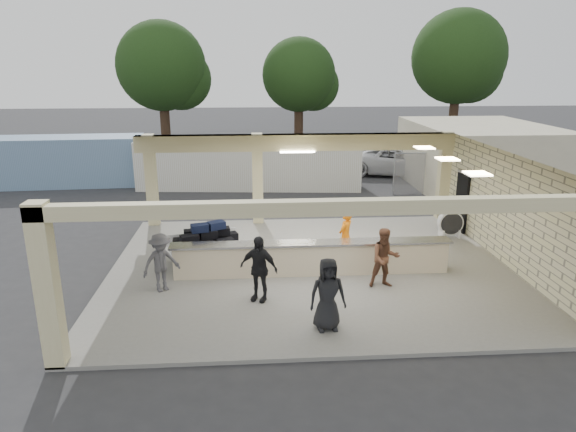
{
  "coord_description": "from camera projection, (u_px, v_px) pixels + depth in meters",
  "views": [
    {
      "loc": [
        -1.69,
        -14.45,
        6.07
      ],
      "look_at": [
        -0.6,
        1.0,
        1.43
      ],
      "focal_mm": 32.0,
      "sensor_mm": 36.0,
      "label": 1
    }
  ],
  "objects": [
    {
      "name": "tree_left",
      "position": [
        167.0,
        70.0,
        36.63
      ],
      "size": [
        6.6,
        6.3,
        9.0
      ],
      "color": "#382619",
      "rests_on": "ground"
    },
    {
      "name": "passenger_b",
      "position": [
        259.0,
        268.0,
        13.22
      ],
      "size": [
        1.09,
        0.77,
        1.76
      ],
      "primitive_type": "imported",
      "rotation": [
        0.0,
        0.0,
        -0.43
      ],
      "color": "black",
      "rests_on": "pavilion"
    },
    {
      "name": "container_blue",
      "position": [
        47.0,
        161.0,
        26.15
      ],
      "size": [
        9.63,
        2.77,
        2.48
      ],
      "primitive_type": "cube",
      "rotation": [
        0.0,
        0.0,
        0.05
      ],
      "color": "#6E8DB1",
      "rests_on": "ground"
    },
    {
      "name": "passenger_c",
      "position": [
        161.0,
        263.0,
        13.79
      ],
      "size": [
        1.08,
        0.88,
        1.63
      ],
      "primitive_type": "imported",
      "rotation": [
        0.0,
        0.0,
        0.58
      ],
      "color": "#47464A",
      "rests_on": "pavilion"
    },
    {
      "name": "baggage_handler",
      "position": [
        345.0,
        236.0,
        15.84
      ],
      "size": [
        0.63,
        0.68,
        1.65
      ],
      "primitive_type": "imported",
      "rotation": [
        0.0,
        0.0,
        4.04
      ],
      "color": "orange",
      "rests_on": "pavilion"
    },
    {
      "name": "container_white",
      "position": [
        249.0,
        164.0,
        25.75
      ],
      "size": [
        11.19,
        3.16,
        2.39
      ],
      "primitive_type": "cube",
      "rotation": [
        0.0,
        0.0,
        -0.09
      ],
      "color": "silver",
      "rests_on": "ground"
    },
    {
      "name": "passenger_a",
      "position": [
        385.0,
        258.0,
        14.03
      ],
      "size": [
        0.82,
        0.38,
        1.68
      ],
      "primitive_type": "imported",
      "rotation": [
        0.0,
        0.0,
        0.02
      ],
      "color": "brown",
      "rests_on": "pavilion"
    },
    {
      "name": "tree_right",
      "position": [
        462.0,
        61.0,
        38.89
      ],
      "size": [
        7.2,
        7.0,
        10.0
      ],
      "color": "#382619",
      "rests_on": "ground"
    },
    {
      "name": "car_dark",
      "position": [
        354.0,
        155.0,
        30.81
      ],
      "size": [
        4.82,
        3.33,
        1.52
      ],
      "primitive_type": "imported",
      "rotation": [
        0.0,
        0.0,
        1.15
      ],
      "color": "black",
      "rests_on": "ground"
    },
    {
      "name": "ground",
      "position": [
        310.0,
        270.0,
        15.66
      ],
      "size": [
        120.0,
        120.0,
        0.0
      ],
      "primitive_type": "plane",
      "color": "#29292B",
      "rests_on": "ground"
    },
    {
      "name": "luggage_cart",
      "position": [
        205.0,
        242.0,
        15.71
      ],
      "size": [
        2.52,
        1.97,
        1.29
      ],
      "rotation": [
        0.0,
        0.0,
        0.3
      ],
      "color": "silver",
      "rests_on": "pavilion"
    },
    {
      "name": "fence",
      "position": [
        516.0,
        171.0,
        24.7
      ],
      "size": [
        12.06,
        0.06,
        2.03
      ],
      "color": "gray",
      "rests_on": "ground"
    },
    {
      "name": "baggage_counter",
      "position": [
        312.0,
        258.0,
        15.01
      ],
      "size": [
        8.2,
        0.58,
        0.98
      ],
      "color": "beige",
      "rests_on": "pavilion"
    },
    {
      "name": "drum_fan",
      "position": [
        450.0,
        223.0,
        18.19
      ],
      "size": [
        0.87,
        0.48,
        0.97
      ],
      "rotation": [
        0.0,
        0.0,
        -0.0
      ],
      "color": "silver",
      "rests_on": "pavilion"
    },
    {
      "name": "adjacent_building",
      "position": [
        478.0,
        157.0,
        25.4
      ],
      "size": [
        6.0,
        8.0,
        3.2
      ],
      "primitive_type": "cube",
      "color": "beige",
      "rests_on": "ground"
    },
    {
      "name": "tree_mid",
      "position": [
        303.0,
        78.0,
        39.39
      ],
      "size": [
        6.0,
        5.6,
        8.0
      ],
      "color": "#382619",
      "rests_on": "ground"
    },
    {
      "name": "car_white_a",
      "position": [
        398.0,
        161.0,
        28.73
      ],
      "size": [
        6.14,
        4.25,
        1.6
      ],
      "primitive_type": "imported",
      "rotation": [
        0.0,
        0.0,
        1.26
      ],
      "color": "silver",
      "rests_on": "ground"
    },
    {
      "name": "pavilion",
      "position": [
        315.0,
        221.0,
        15.92
      ],
      "size": [
        12.01,
        10.0,
        3.55
      ],
      "color": "slate",
      "rests_on": "ground"
    },
    {
      "name": "passenger_d",
      "position": [
        328.0,
        294.0,
        11.78
      ],
      "size": [
        0.88,
        0.43,
        1.74
      ],
      "primitive_type": "imported",
      "rotation": [
        0.0,
        0.0,
        0.1
      ],
      "color": "black",
      "rests_on": "pavilion"
    },
    {
      "name": "car_white_b",
      "position": [
        504.0,
        159.0,
        29.96
      ],
      "size": [
        4.51,
        2.54,
        1.34
      ],
      "primitive_type": "imported",
      "rotation": [
        0.0,
        0.0,
        1.81
      ],
      "color": "silver",
      "rests_on": "ground"
    }
  ]
}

